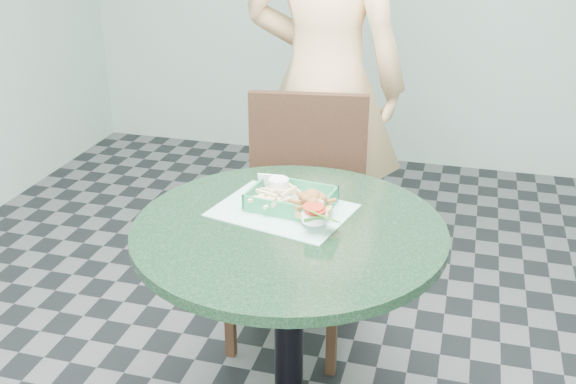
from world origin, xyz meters
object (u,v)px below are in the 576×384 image
(crab_sandwich, at_px, (314,206))
(sauce_ramekin, at_px, (276,190))
(dining_chair, at_px, (300,203))
(food_basket, at_px, (291,208))
(diner_person, at_px, (325,39))
(cafe_table, at_px, (289,284))

(crab_sandwich, relative_size, sauce_ramekin, 1.87)
(dining_chair, xyz_separation_m, food_basket, (0.10, -0.51, 0.23))
(dining_chair, relative_size, sauce_ramekin, 15.24)
(sauce_ramekin, bearing_deg, food_basket, -33.88)
(dining_chair, xyz_separation_m, diner_person, (0.01, 0.35, 0.55))
(dining_chair, relative_size, food_basket, 3.96)
(sauce_ramekin, bearing_deg, dining_chair, 95.77)
(cafe_table, distance_m, crab_sandwich, 0.24)
(cafe_table, distance_m, dining_chair, 0.64)
(food_basket, distance_m, crab_sandwich, 0.09)
(diner_person, relative_size, food_basket, 9.23)
(cafe_table, xyz_separation_m, crab_sandwich, (0.05, 0.08, 0.22))
(cafe_table, bearing_deg, sauce_ramekin, 117.93)
(dining_chair, xyz_separation_m, crab_sandwich, (0.18, -0.55, 0.27))
(dining_chair, relative_size, diner_person, 0.43)
(crab_sandwich, bearing_deg, food_basket, 154.34)
(food_basket, bearing_deg, sauce_ramekin, 146.12)
(cafe_table, height_order, dining_chair, dining_chair)
(sauce_ramekin, bearing_deg, cafe_table, -62.07)
(cafe_table, relative_size, dining_chair, 0.94)
(dining_chair, distance_m, sauce_ramekin, 0.55)
(cafe_table, relative_size, crab_sandwich, 7.66)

